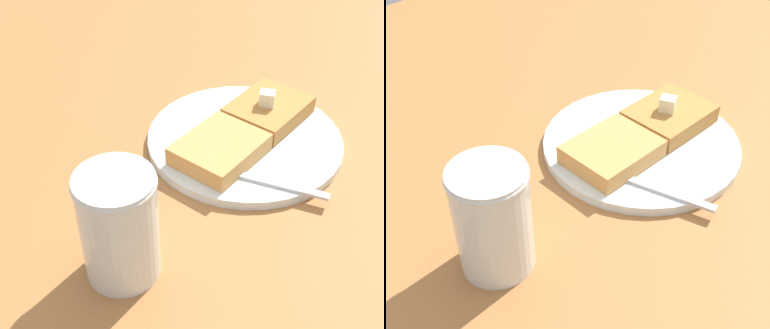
# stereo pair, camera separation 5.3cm
# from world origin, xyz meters

# --- Properties ---
(table_surface) EXTENTS (1.11, 1.11, 0.03)m
(table_surface) POSITION_xyz_m (0.00, 0.00, 0.01)
(table_surface) COLOR #A76B38
(table_surface) RESTS_ON ground
(plate) EXTENTS (0.23, 0.23, 0.01)m
(plate) POSITION_xyz_m (0.09, 0.03, 0.04)
(plate) COLOR white
(plate) RESTS_ON table_surface
(toast_slice_left) EXTENTS (0.10, 0.08, 0.02)m
(toast_slice_left) POSITION_xyz_m (0.04, 0.03, 0.05)
(toast_slice_left) COLOR #BC7D39
(toast_slice_left) RESTS_ON plate
(toast_slice_middle) EXTENTS (0.10, 0.08, 0.02)m
(toast_slice_middle) POSITION_xyz_m (0.14, 0.03, 0.05)
(toast_slice_middle) COLOR tan
(toast_slice_middle) RESTS_ON plate
(butter_pat_primary) EXTENTS (0.02, 0.02, 0.02)m
(butter_pat_primary) POSITION_xyz_m (0.05, 0.03, 0.07)
(butter_pat_primary) COLOR #F2F0C5
(butter_pat_primary) RESTS_ON toast_slice_left
(fork) EXTENTS (0.06, 0.16, 0.00)m
(fork) POSITION_xyz_m (0.15, 0.07, 0.04)
(fork) COLOR silver
(fork) RESTS_ON plate
(syrup_jar) EXTENTS (0.07, 0.07, 0.11)m
(syrup_jar) POSITION_xyz_m (0.32, 0.05, 0.08)
(syrup_jar) COLOR #461B0F
(syrup_jar) RESTS_ON table_surface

